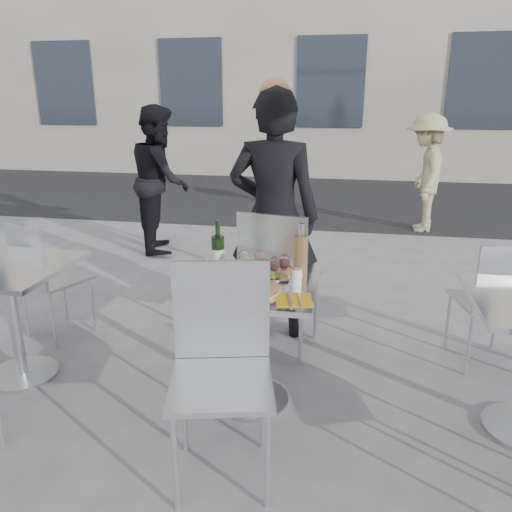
% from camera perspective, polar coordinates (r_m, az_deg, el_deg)
% --- Properties ---
extents(ground, '(80.00, 80.00, 0.00)m').
position_cam_1_polar(ground, '(3.07, -0.54, -16.17)').
color(ground, slate).
extents(street_asphalt, '(24.00, 5.00, 0.00)m').
position_cam_1_polar(street_asphalt, '(9.17, 7.40, 6.86)').
color(street_asphalt, black).
rests_on(street_asphalt, ground).
extents(main_table, '(0.72, 0.72, 0.75)m').
position_cam_1_polar(main_table, '(2.80, -0.57, -6.99)').
color(main_table, '#B7BABF').
rests_on(main_table, ground).
extents(side_table_left, '(0.72, 0.72, 0.75)m').
position_cam_1_polar(side_table_left, '(3.41, -26.25, -4.32)').
color(side_table_left, '#B7BABF').
rests_on(side_table_left, ground).
extents(chair_far, '(0.54, 0.55, 1.02)m').
position_cam_1_polar(chair_far, '(3.32, 2.46, -1.81)').
color(chair_far, silver).
rests_on(chair_far, ground).
extents(chair_near, '(0.55, 0.56, 1.00)m').
position_cam_1_polar(chair_near, '(2.33, -3.97, -11.06)').
color(chair_near, silver).
rests_on(chair_near, ground).
extents(side_chair_lfar, '(0.53, 0.53, 0.88)m').
position_cam_1_polar(side_chair_lfar, '(3.86, -23.15, -1.73)').
color(side_chair_lfar, silver).
rests_on(side_chair_lfar, ground).
extents(side_chair_rfar, '(0.48, 0.49, 0.88)m').
position_cam_1_polar(side_chair_rfar, '(3.50, 25.78, -4.04)').
color(side_chair_rfar, silver).
rests_on(side_chair_rfar, ground).
extents(woman_diner, '(0.67, 0.45, 1.79)m').
position_cam_1_polar(woman_diner, '(3.58, 2.03, 4.51)').
color(woman_diner, black).
rests_on(woman_diner, ground).
extents(pedestrian_a, '(0.85, 0.96, 1.64)m').
position_cam_1_polar(pedestrian_a, '(5.80, -10.86, 8.58)').
color(pedestrian_a, black).
rests_on(pedestrian_a, ground).
extents(pedestrian_b, '(0.59, 1.00, 1.52)m').
position_cam_1_polar(pedestrian_b, '(6.93, 18.78, 8.94)').
color(pedestrian_b, tan).
rests_on(pedestrian_b, ground).
extents(pizza_near, '(0.35, 0.35, 0.02)m').
position_cam_1_polar(pizza_near, '(2.59, -1.03, -3.77)').
color(pizza_near, tan).
rests_on(pizza_near, main_table).
extents(pizza_far, '(0.34, 0.34, 0.03)m').
position_cam_1_polar(pizza_far, '(2.87, 2.10, -1.52)').
color(pizza_far, white).
rests_on(pizza_far, main_table).
extents(salad_plate, '(0.22, 0.22, 0.09)m').
position_cam_1_polar(salad_plate, '(2.74, 0.49, -2.04)').
color(salad_plate, white).
rests_on(salad_plate, main_table).
extents(wine_bottle, '(0.07, 0.08, 0.29)m').
position_cam_1_polar(wine_bottle, '(2.89, -4.35, 0.63)').
color(wine_bottle, '#254B1C').
rests_on(wine_bottle, main_table).
extents(carafe, '(0.08, 0.08, 0.29)m').
position_cam_1_polar(carafe, '(2.83, 5.15, 0.34)').
color(carafe, tan).
rests_on(carafe, main_table).
extents(sugar_shaker, '(0.06, 0.06, 0.11)m').
position_cam_1_polar(sugar_shaker, '(2.67, 4.58, -2.21)').
color(sugar_shaker, white).
rests_on(sugar_shaker, main_table).
extents(wineglass_white_a, '(0.07, 0.07, 0.16)m').
position_cam_1_polar(wineglass_white_a, '(2.76, -1.40, -0.28)').
color(wineglass_white_a, white).
rests_on(wineglass_white_a, main_table).
extents(wineglass_white_b, '(0.07, 0.07, 0.16)m').
position_cam_1_polar(wineglass_white_b, '(2.76, 0.44, -0.25)').
color(wineglass_white_b, white).
rests_on(wineglass_white_b, main_table).
extents(wineglass_red_a, '(0.07, 0.07, 0.16)m').
position_cam_1_polar(wineglass_red_a, '(2.65, 2.08, -1.04)').
color(wineglass_red_a, white).
rests_on(wineglass_red_a, main_table).
extents(wineglass_red_b, '(0.07, 0.07, 0.16)m').
position_cam_1_polar(wineglass_red_b, '(2.69, 3.21, -0.77)').
color(wineglass_red_b, white).
rests_on(wineglass_red_b, main_table).
extents(napkin_left, '(0.22, 0.22, 0.01)m').
position_cam_1_polar(napkin_left, '(2.60, -7.32, -4.10)').
color(napkin_left, gold).
rests_on(napkin_left, main_table).
extents(napkin_right, '(0.21, 0.21, 0.01)m').
position_cam_1_polar(napkin_right, '(2.49, 4.36, -4.99)').
color(napkin_right, gold).
rests_on(napkin_right, main_table).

